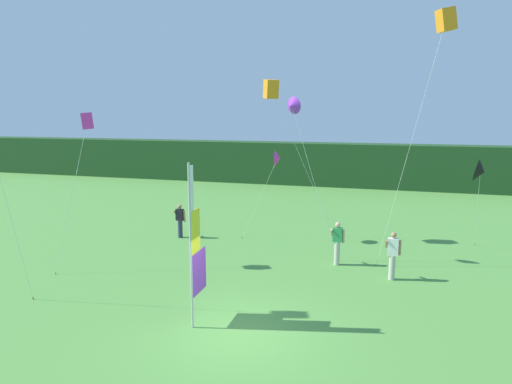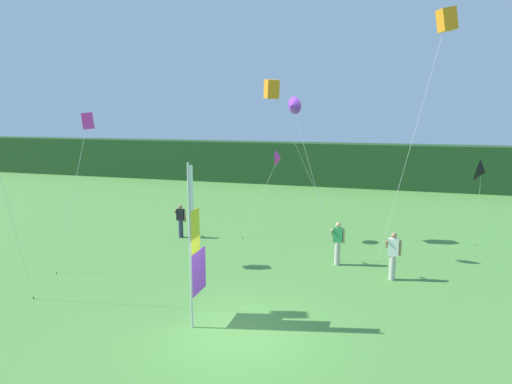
{
  "view_description": "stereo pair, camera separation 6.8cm",
  "coord_description": "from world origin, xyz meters",
  "views": [
    {
      "loc": [
        3.59,
        -10.61,
        5.88
      ],
      "look_at": [
        -0.46,
        3.36,
        3.29
      ],
      "focal_mm": 31.37,
      "sensor_mm": 36.0,
      "label": 1
    },
    {
      "loc": [
        3.66,
        -10.59,
        5.88
      ],
      "look_at": [
        -0.46,
        3.36,
        3.29
      ],
      "focal_mm": 31.37,
      "sensor_mm": 36.0,
      "label": 2
    }
  ],
  "objects": [
    {
      "name": "kite_purple_delta_3",
      "position": [
        0.06,
        6.57,
        6.11
      ],
      "size": [
        2.25,
        0.63,
        6.49
      ],
      "color": "brown",
      "rests_on": "ground"
    },
    {
      "name": "kite_orange_box_5",
      "position": [
        5.48,
        7.79,
        9.18
      ],
      "size": [
        2.47,
        1.62,
        9.66
      ],
      "color": "brown",
      "rests_on": "ground"
    },
    {
      "name": "ground_plane",
      "position": [
        0.0,
        0.0,
        0.0
      ],
      "size": [
        120.0,
        120.0,
        0.0
      ],
      "primitive_type": "plane",
      "color": "#518E3D"
    },
    {
      "name": "person_near_banner",
      "position": [
        4.01,
        5.32,
        0.93
      ],
      "size": [
        0.55,
        0.48,
        1.74
      ],
      "color": "#B7B2A3",
      "rests_on": "ground"
    },
    {
      "name": "banner_flag",
      "position": [
        -1.32,
        0.29,
        2.2
      ],
      "size": [
        0.06,
        1.03,
        4.6
      ],
      "color": "#B7B7BC",
      "rests_on": "ground"
    },
    {
      "name": "kite_orange_box_2",
      "position": [
        -1.44,
        9.18,
        6.89
      ],
      "size": [
        3.29,
        1.74,
        7.35
      ],
      "color": "brown",
      "rests_on": "ground"
    },
    {
      "name": "kite_black_delta_1",
      "position": [
        7.27,
        8.87,
        3.57
      ],
      "size": [
        0.76,
        2.38,
        4.06
      ],
      "color": "brown",
      "rests_on": "ground"
    },
    {
      "name": "distant_treeline",
      "position": [
        0.0,
        25.94,
        1.72
      ],
      "size": [
        80.0,
        2.4,
        3.44
      ],
      "primitive_type": "cube",
      "color": "#1E421E",
      "rests_on": "ground"
    },
    {
      "name": "person_mid_field",
      "position": [
        1.96,
        6.37,
        0.92
      ],
      "size": [
        0.55,
        0.48,
        1.71
      ],
      "color": "#B7B2A3",
      "rests_on": "ground"
    },
    {
      "name": "kite_magenta_box_6",
      "position": [
        -7.16,
        3.82,
        5.55
      ],
      "size": [
        1.03,
        1.75,
        5.9
      ],
      "color": "brown",
      "rests_on": "ground"
    },
    {
      "name": "person_far_left",
      "position": [
        -5.63,
        8.21,
        0.85
      ],
      "size": [
        0.55,
        0.48,
        1.6
      ],
      "color": "#2D334C",
      "rests_on": "ground"
    },
    {
      "name": "kite_magenta_delta_4",
      "position": [
        -1.07,
        8.96,
        3.84
      ],
      "size": [
        1.86,
        0.7,
        4.2
      ],
      "color": "brown",
      "rests_on": "ground"
    }
  ]
}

